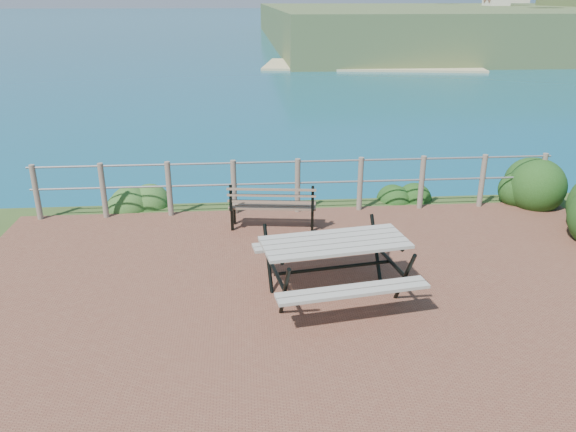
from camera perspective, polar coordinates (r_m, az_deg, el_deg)
name	(u,v)px	position (r m, az deg, el deg)	size (l,w,h in m)	color
ground	(323,305)	(7.35, 3.53, -9.04)	(10.00, 7.00, 0.12)	brown
ocean	(242,7)	(206.30, -4.71, 20.38)	(1200.00, 1200.00, 0.00)	#136E76
safety_railing	(298,183)	(10.16, 0.98, 3.40)	(9.40, 0.10, 1.00)	#6B5B4C
picnic_table	(334,262)	(7.33, 4.71, -4.70)	(1.96, 1.60, 0.79)	gray
park_bench	(272,199)	(9.43, -1.59, 1.76)	(1.49, 0.55, 0.82)	brown
shrub_right_edge	(528,201)	(11.87, 23.19, 1.39)	(1.06, 1.06, 1.52)	#1C3C12
shrub_lip_west	(138,205)	(11.06, -14.95, 1.04)	(0.83, 0.83, 0.59)	#2B5620
shrub_lip_east	(402,197)	(11.38, 11.47, 1.92)	(0.70, 0.70, 0.42)	#1C3C12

